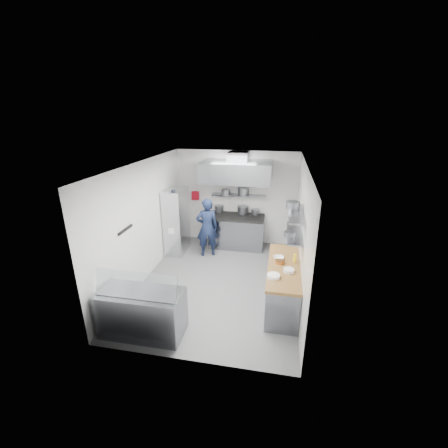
% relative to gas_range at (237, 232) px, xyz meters
% --- Properties ---
extents(floor, '(5.00, 5.00, 0.00)m').
position_rel_gas_range_xyz_m(floor, '(-0.10, -2.10, -0.45)').
color(floor, '#49494B').
rests_on(floor, ground).
extents(ceiling, '(5.00, 5.00, 0.00)m').
position_rel_gas_range_xyz_m(ceiling, '(-0.10, -2.10, 2.35)').
color(ceiling, silver).
rests_on(ceiling, wall_back).
extents(wall_back, '(3.60, 2.80, 0.02)m').
position_rel_gas_range_xyz_m(wall_back, '(-0.10, 0.40, 0.95)').
color(wall_back, white).
rests_on(wall_back, floor).
extents(wall_front, '(3.60, 2.80, 0.02)m').
position_rel_gas_range_xyz_m(wall_front, '(-0.10, -4.60, 0.95)').
color(wall_front, white).
rests_on(wall_front, floor).
extents(wall_left, '(2.80, 5.00, 0.02)m').
position_rel_gas_range_xyz_m(wall_left, '(-1.90, -2.10, 0.95)').
color(wall_left, white).
rests_on(wall_left, floor).
extents(wall_right, '(2.80, 5.00, 0.02)m').
position_rel_gas_range_xyz_m(wall_right, '(1.70, -2.10, 0.95)').
color(wall_right, white).
rests_on(wall_right, floor).
extents(gas_range, '(1.60, 0.80, 0.90)m').
position_rel_gas_range_xyz_m(gas_range, '(0.00, 0.00, 0.00)').
color(gas_range, gray).
rests_on(gas_range, floor).
extents(cooktop, '(1.57, 0.78, 0.06)m').
position_rel_gas_range_xyz_m(cooktop, '(0.00, 0.00, 0.48)').
color(cooktop, black).
rests_on(cooktop, gas_range).
extents(stock_pot_left, '(0.27, 0.27, 0.20)m').
position_rel_gas_range_xyz_m(stock_pot_left, '(-0.60, 0.31, 0.61)').
color(stock_pot_left, slate).
rests_on(stock_pot_left, cooktop).
extents(stock_pot_mid, '(0.32, 0.32, 0.24)m').
position_rel_gas_range_xyz_m(stock_pot_mid, '(0.13, 0.24, 0.63)').
color(stock_pot_mid, slate).
rests_on(stock_pot_mid, cooktop).
extents(stock_pot_right, '(0.24, 0.24, 0.16)m').
position_rel_gas_range_xyz_m(stock_pot_right, '(0.51, 0.26, 0.59)').
color(stock_pot_right, slate).
rests_on(stock_pot_right, cooktop).
extents(over_range_shelf, '(1.60, 0.30, 0.04)m').
position_rel_gas_range_xyz_m(over_range_shelf, '(0.00, 0.24, 1.07)').
color(over_range_shelf, gray).
rests_on(over_range_shelf, wall_back).
extents(shelf_pot_a, '(0.25, 0.25, 0.18)m').
position_rel_gas_range_xyz_m(shelf_pot_a, '(-0.36, 0.09, 1.18)').
color(shelf_pot_a, slate).
rests_on(shelf_pot_a, over_range_shelf).
extents(shelf_pot_b, '(0.32, 0.32, 0.22)m').
position_rel_gas_range_xyz_m(shelf_pot_b, '(0.13, 0.28, 1.20)').
color(shelf_pot_b, slate).
rests_on(shelf_pot_b, over_range_shelf).
extents(extractor_hood, '(1.90, 1.15, 0.55)m').
position_rel_gas_range_xyz_m(extractor_hood, '(0.00, -0.18, 1.85)').
color(extractor_hood, gray).
rests_on(extractor_hood, wall_back).
extents(hood_duct, '(0.55, 0.55, 0.24)m').
position_rel_gas_range_xyz_m(hood_duct, '(0.00, 0.05, 2.23)').
color(hood_duct, slate).
rests_on(hood_duct, extractor_hood).
extents(red_firebox, '(0.22, 0.10, 0.26)m').
position_rel_gas_range_xyz_m(red_firebox, '(-1.35, 0.34, 0.97)').
color(red_firebox, '#A90D1D').
rests_on(red_firebox, wall_back).
extents(chef, '(0.71, 0.59, 1.66)m').
position_rel_gas_range_xyz_m(chef, '(-0.72, -0.75, 0.38)').
color(chef, '#131C39').
rests_on(chef, floor).
extents(wire_rack, '(0.50, 0.90, 1.85)m').
position_rel_gas_range_xyz_m(wire_rack, '(-1.63, -0.68, 0.48)').
color(wire_rack, silver).
rests_on(wire_rack, floor).
extents(rack_bin_a, '(0.15, 0.19, 0.17)m').
position_rel_gas_range_xyz_m(rack_bin_a, '(-1.63, -1.04, 0.35)').
color(rack_bin_a, white).
rests_on(rack_bin_a, wire_rack).
extents(rack_bin_b, '(0.13, 0.17, 0.15)m').
position_rel_gas_range_xyz_m(rack_bin_b, '(-1.63, -0.65, 0.85)').
color(rack_bin_b, yellow).
rests_on(rack_bin_b, wire_rack).
extents(rack_jar, '(0.11, 0.11, 0.18)m').
position_rel_gas_range_xyz_m(rack_jar, '(-1.58, -0.93, 1.35)').
color(rack_jar, black).
rests_on(rack_jar, wire_rack).
extents(knife_strip, '(0.04, 0.55, 0.05)m').
position_rel_gas_range_xyz_m(knife_strip, '(-1.88, -3.00, 1.10)').
color(knife_strip, black).
rests_on(knife_strip, wall_left).
extents(prep_counter_base, '(0.62, 2.00, 0.84)m').
position_rel_gas_range_xyz_m(prep_counter_base, '(1.38, -2.70, -0.03)').
color(prep_counter_base, gray).
rests_on(prep_counter_base, floor).
extents(prep_counter_top, '(0.65, 2.04, 0.06)m').
position_rel_gas_range_xyz_m(prep_counter_top, '(1.38, -2.70, 0.42)').
color(prep_counter_top, olive).
rests_on(prep_counter_top, prep_counter_base).
extents(plate_stack_a, '(0.24, 0.24, 0.06)m').
position_rel_gas_range_xyz_m(plate_stack_a, '(1.18, -3.22, 0.48)').
color(plate_stack_a, white).
rests_on(plate_stack_a, prep_counter_top).
extents(plate_stack_b, '(0.21, 0.21, 0.06)m').
position_rel_gas_range_xyz_m(plate_stack_b, '(1.47, -2.95, 0.48)').
color(plate_stack_b, white).
rests_on(plate_stack_b, prep_counter_top).
extents(copper_pan, '(0.18, 0.18, 0.06)m').
position_rel_gas_range_xyz_m(copper_pan, '(1.29, -2.62, 0.48)').
color(copper_pan, '#C87838').
rests_on(copper_pan, prep_counter_top).
extents(squeeze_bottle, '(0.06, 0.06, 0.18)m').
position_rel_gas_range_xyz_m(squeeze_bottle, '(1.58, -2.52, 0.54)').
color(squeeze_bottle, yellow).
rests_on(squeeze_bottle, prep_counter_top).
extents(mixing_bowl, '(0.23, 0.23, 0.05)m').
position_rel_gas_range_xyz_m(mixing_bowl, '(1.26, -2.43, 0.48)').
color(mixing_bowl, white).
rests_on(mixing_bowl, prep_counter_top).
extents(wall_shelf_lower, '(0.30, 1.30, 0.04)m').
position_rel_gas_range_xyz_m(wall_shelf_lower, '(1.54, -2.40, 1.05)').
color(wall_shelf_lower, gray).
rests_on(wall_shelf_lower, wall_right).
extents(wall_shelf_upper, '(0.30, 1.30, 0.04)m').
position_rel_gas_range_xyz_m(wall_shelf_upper, '(1.54, -2.40, 1.47)').
color(wall_shelf_upper, gray).
rests_on(wall_shelf_upper, wall_right).
extents(shelf_pot_c, '(0.23, 0.23, 0.10)m').
position_rel_gas_range_xyz_m(shelf_pot_c, '(1.44, -2.65, 1.12)').
color(shelf_pot_c, slate).
rests_on(shelf_pot_c, wall_shelf_lower).
extents(shelf_pot_d, '(0.28, 0.28, 0.14)m').
position_rel_gas_range_xyz_m(shelf_pot_d, '(1.48, -2.11, 1.56)').
color(shelf_pot_d, slate).
rests_on(shelf_pot_d, wall_shelf_upper).
extents(display_case, '(1.50, 0.70, 0.85)m').
position_rel_gas_range_xyz_m(display_case, '(-1.10, -4.10, -0.03)').
color(display_case, gray).
rests_on(display_case, floor).
extents(display_glass, '(1.47, 0.19, 0.42)m').
position_rel_gas_range_xyz_m(display_glass, '(-1.10, -4.22, 0.62)').
color(display_glass, silver).
rests_on(display_glass, display_case).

